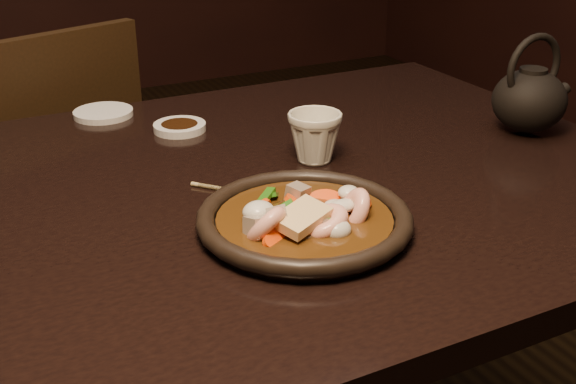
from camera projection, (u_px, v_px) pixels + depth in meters
name	position (u px, v px, depth m)	size (l,w,h in m)	color
table	(140.00, 253.00, 1.03)	(1.60, 0.90, 0.75)	black
chair	(43.00, 202.00, 1.63)	(0.53, 0.53, 0.88)	black
plate	(304.00, 220.00, 0.92)	(0.28, 0.28, 0.03)	black
stirfry	(306.00, 218.00, 0.91)	(0.20, 0.16, 0.06)	#3B210A
soy_dish	(180.00, 127.00, 1.26)	(0.09, 0.09, 0.01)	silver
saucer_right	(103.00, 113.00, 1.33)	(0.11, 0.11, 0.01)	silver
tea_cup	(315.00, 135.00, 1.12)	(0.09, 0.08, 0.09)	beige
chopsticks	(262.00, 196.00, 1.01)	(0.15, 0.17, 0.01)	tan
teapot	(530.00, 97.00, 1.23)	(0.15, 0.13, 0.17)	black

